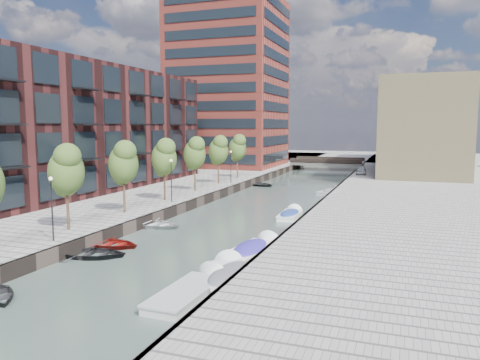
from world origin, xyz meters
The scene contains 30 objects.
water centered at (0.00, 40.00, 0.00)m, with size 300.00×300.00×0.00m, color #38473F.
quay_left centered at (-36.00, 40.00, 0.50)m, with size 60.00×140.00×1.00m, color gray.
quay_right centered at (16.00, 40.00, 0.50)m, with size 20.00×140.00×1.00m, color gray.
quay_wall_left centered at (-6.10, 40.00, 0.50)m, with size 0.25×140.00×1.00m, color #332823.
quay_wall_right centered at (6.10, 40.00, 0.50)m, with size 0.25×140.00×1.00m, color #332823.
far_closure centered at (0.00, 100.00, 0.50)m, with size 80.00×40.00×1.00m, color gray.
apartment_block centered at (-20.00, 30.00, 8.00)m, with size 8.00×38.00×14.00m, color black.
tower centered at (-17.00, 65.00, 16.00)m, with size 18.00×18.00×30.00m, color #9C382D.
tan_block_near centered at (16.00, 62.00, 8.00)m, with size 12.00×25.00×14.00m, color tan.
tan_block_far centered at (16.00, 88.00, 9.00)m, with size 12.00×20.00×16.00m, color tan.
bridge centered at (0.00, 72.00, 1.39)m, with size 13.00×6.00×1.30m.
tree_1 centered at (-8.50, 11.00, 5.31)m, with size 2.50×2.50×5.95m.
tree_2 centered at (-8.50, 18.00, 5.31)m, with size 2.50×2.50×5.95m.
tree_3 centered at (-8.50, 25.00, 5.31)m, with size 2.50×2.50×5.95m.
tree_4 centered at (-8.50, 32.00, 5.31)m, with size 2.50×2.50×5.95m.
tree_5 centered at (-8.50, 39.00, 5.31)m, with size 2.50×2.50×5.95m.
tree_6 centered at (-8.50, 46.00, 5.31)m, with size 2.50×2.50×5.95m.
lamp_0 centered at (-7.20, 8.00, 3.51)m, with size 0.24×0.24×4.12m.
lamp_1 centered at (-7.20, 24.00, 3.51)m, with size 0.24×0.24×4.12m.
lamp_2 centered at (-7.20, 40.00, 3.51)m, with size 0.24×0.24×4.12m.
sloop_0 centered at (-4.73, 8.62, 0.00)m, with size 3.16×4.43×0.92m, color black.
sloop_2 centered at (-5.14, 11.17, 0.00)m, with size 3.04×4.26×0.88m, color maroon.
sloop_3 centered at (-5.37, 17.64, 0.00)m, with size 3.32×4.64×0.96m, color silver.
sloop_4 centered at (-5.11, 45.80, 0.00)m, with size 3.07×4.30×0.89m, color black.
motorboat_0 centered at (4.68, 12.85, 0.23)m, with size 2.62×5.82×1.87m.
motorboat_1 centered at (4.99, 7.58, 0.22)m, with size 3.66×5.67×1.79m.
motorboat_2 centered at (4.12, 4.83, 0.11)m, with size 2.14×5.71×1.88m.
motorboat_3 centered at (4.04, 25.80, 0.19)m, with size 1.83×4.75×1.56m.
motorboat_4 centered at (5.28, 41.89, 0.19)m, with size 2.91×4.84×1.53m.
car centered at (7.50, 56.54, 1.62)m, with size 1.45×3.61×1.23m, color #A9ADAE.
Camera 1 is at (13.87, -15.50, 8.34)m, focal length 35.00 mm.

